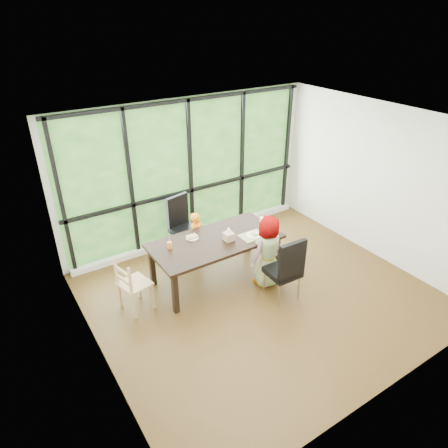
{
  "coord_description": "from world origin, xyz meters",
  "views": [
    {
      "loc": [
        -3.26,
        -3.99,
        4.06
      ],
      "look_at": [
        -0.26,
        0.67,
        1.05
      ],
      "focal_mm": 32.49,
      "sensor_mm": 36.0,
      "label": 1
    }
  ],
  "objects_px": {
    "plate_near": "(254,235)",
    "dining_table": "(216,259)",
    "chair_window_leather": "(185,226)",
    "tissue_box": "(229,236)",
    "child_toddler": "(197,238)",
    "chair_interior_leather": "(283,267)",
    "chair_end_beech": "(135,284)",
    "white_mug": "(262,220)",
    "orange_cup": "(170,245)",
    "plate_far": "(192,238)",
    "child_older": "(268,252)",
    "green_cup": "(268,230)"
  },
  "relations": [
    {
      "from": "chair_interior_leather",
      "to": "chair_end_beech",
      "type": "xyz_separation_m",
      "value": [
        -2.01,
        0.96,
        -0.09
      ]
    },
    {
      "from": "chair_end_beech",
      "to": "plate_far",
      "type": "relative_size",
      "value": 4.37
    },
    {
      "from": "dining_table",
      "to": "white_mug",
      "type": "relative_size",
      "value": 24.98
    },
    {
      "from": "chair_window_leather",
      "to": "plate_far",
      "type": "bearing_deg",
      "value": -121.71
    },
    {
      "from": "child_toddler",
      "to": "tissue_box",
      "type": "distance_m",
      "value": 0.83
    },
    {
      "from": "chair_end_beech",
      "to": "orange_cup",
      "type": "bearing_deg",
      "value": -88.27
    },
    {
      "from": "white_mug",
      "to": "chair_end_beech",
      "type": "bearing_deg",
      "value": -178.11
    },
    {
      "from": "dining_table",
      "to": "child_toddler",
      "type": "distance_m",
      "value": 0.62
    },
    {
      "from": "dining_table",
      "to": "green_cup",
      "type": "distance_m",
      "value": 0.98
    },
    {
      "from": "chair_window_leather",
      "to": "plate_near",
      "type": "distance_m",
      "value": 1.4
    },
    {
      "from": "chair_window_leather",
      "to": "tissue_box",
      "type": "relative_size",
      "value": 7.12
    },
    {
      "from": "tissue_box",
      "to": "dining_table",
      "type": "bearing_deg",
      "value": 143.42
    },
    {
      "from": "orange_cup",
      "to": "tissue_box",
      "type": "relative_size",
      "value": 0.72
    },
    {
      "from": "white_mug",
      "to": "orange_cup",
      "type": "bearing_deg",
      "value": 177.1
    },
    {
      "from": "green_cup",
      "to": "white_mug",
      "type": "bearing_deg",
      "value": 65.8
    },
    {
      "from": "plate_far",
      "to": "white_mug",
      "type": "height_order",
      "value": "white_mug"
    },
    {
      "from": "white_mug",
      "to": "dining_table",
      "type": "bearing_deg",
      "value": -175.78
    },
    {
      "from": "child_toddler",
      "to": "green_cup",
      "type": "distance_m",
      "value": 1.27
    },
    {
      "from": "plate_far",
      "to": "child_older",
      "type": "bearing_deg",
      "value": -41.6
    },
    {
      "from": "plate_near",
      "to": "tissue_box",
      "type": "relative_size",
      "value": 1.62
    },
    {
      "from": "chair_end_beech",
      "to": "plate_far",
      "type": "xyz_separation_m",
      "value": [
        1.11,
        0.24,
        0.31
      ]
    },
    {
      "from": "plate_far",
      "to": "child_toddler",
      "type": "bearing_deg",
      "value": 52.14
    },
    {
      "from": "plate_near",
      "to": "dining_table",
      "type": "bearing_deg",
      "value": 159.04
    },
    {
      "from": "dining_table",
      "to": "green_cup",
      "type": "xyz_separation_m",
      "value": [
        0.82,
        -0.3,
        0.44
      ]
    },
    {
      "from": "plate_far",
      "to": "white_mug",
      "type": "relative_size",
      "value": 2.45
    },
    {
      "from": "child_older",
      "to": "plate_far",
      "type": "height_order",
      "value": "child_older"
    },
    {
      "from": "child_toddler",
      "to": "child_older",
      "type": "relative_size",
      "value": 0.78
    },
    {
      "from": "plate_far",
      "to": "orange_cup",
      "type": "height_order",
      "value": "orange_cup"
    },
    {
      "from": "chair_end_beech",
      "to": "white_mug",
      "type": "height_order",
      "value": "chair_end_beech"
    },
    {
      "from": "plate_near",
      "to": "green_cup",
      "type": "height_order",
      "value": "green_cup"
    },
    {
      "from": "chair_window_leather",
      "to": "tissue_box",
      "type": "height_order",
      "value": "chair_window_leather"
    },
    {
      "from": "plate_far",
      "to": "tissue_box",
      "type": "distance_m",
      "value": 0.59
    },
    {
      "from": "plate_far",
      "to": "dining_table",
      "type": "bearing_deg",
      "value": -39.33
    },
    {
      "from": "green_cup",
      "to": "dining_table",
      "type": "bearing_deg",
      "value": 160.03
    },
    {
      "from": "dining_table",
      "to": "chair_end_beech",
      "type": "height_order",
      "value": "chair_end_beech"
    },
    {
      "from": "chair_end_beech",
      "to": "child_older",
      "type": "height_order",
      "value": "child_older"
    },
    {
      "from": "chair_window_leather",
      "to": "child_older",
      "type": "bearing_deg",
      "value": -80.42
    },
    {
      "from": "chair_window_leather",
      "to": "plate_far",
      "type": "xyz_separation_m",
      "value": [
        -0.26,
        -0.77,
        0.22
      ]
    },
    {
      "from": "chair_interior_leather",
      "to": "tissue_box",
      "type": "height_order",
      "value": "chair_interior_leather"
    },
    {
      "from": "plate_near",
      "to": "green_cup",
      "type": "relative_size",
      "value": 1.93
    },
    {
      "from": "dining_table",
      "to": "plate_near",
      "type": "relative_size",
      "value": 8.56
    },
    {
      "from": "chair_end_beech",
      "to": "plate_far",
      "type": "height_order",
      "value": "chair_end_beech"
    },
    {
      "from": "chair_interior_leather",
      "to": "child_older",
      "type": "bearing_deg",
      "value": -89.47
    },
    {
      "from": "dining_table",
      "to": "orange_cup",
      "type": "bearing_deg",
      "value": 167.62
    },
    {
      "from": "dining_table",
      "to": "green_cup",
      "type": "bearing_deg",
      "value": -19.97
    },
    {
      "from": "green_cup",
      "to": "plate_far",
      "type": "bearing_deg",
      "value": 154.25
    },
    {
      "from": "child_older",
      "to": "tissue_box",
      "type": "relative_size",
      "value": 8.08
    },
    {
      "from": "dining_table",
      "to": "child_older",
      "type": "xyz_separation_m",
      "value": [
        0.62,
        -0.57,
        0.24
      ]
    },
    {
      "from": "green_cup",
      "to": "child_toddler",
      "type": "bearing_deg",
      "value": 132.1
    },
    {
      "from": "child_older",
      "to": "white_mug",
      "type": "height_order",
      "value": "child_older"
    }
  ]
}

